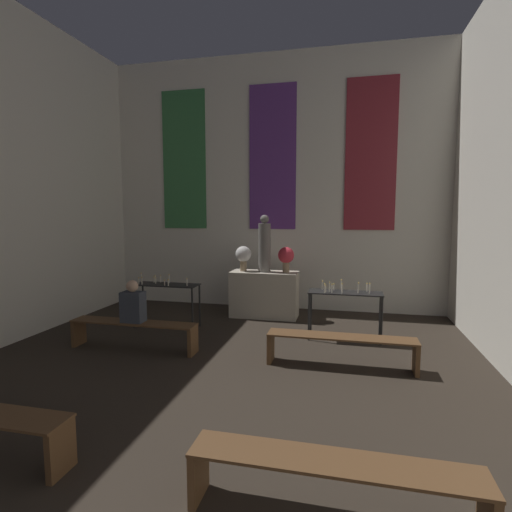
% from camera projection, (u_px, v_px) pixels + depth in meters
% --- Properties ---
extents(wall_back, '(7.99, 0.16, 5.83)m').
position_uv_depth(wall_back, '(273.00, 182.00, 9.26)').
color(wall_back, silver).
rests_on(wall_back, ground_plane).
extents(altar, '(1.44, 0.59, 0.99)m').
position_uv_depth(altar, '(264.00, 294.00, 8.61)').
color(altar, '#BCB29E').
rests_on(altar, ground_plane).
extents(statue, '(0.26, 0.26, 1.21)m').
position_uv_depth(statue, '(264.00, 245.00, 8.49)').
color(statue, slate).
rests_on(statue, altar).
extents(flower_vase_left, '(0.34, 0.34, 0.54)m').
position_uv_depth(flower_vase_left, '(243.00, 255.00, 8.62)').
color(flower_vase_left, '#937A5B').
rests_on(flower_vase_left, altar).
extents(flower_vase_right, '(0.34, 0.34, 0.54)m').
position_uv_depth(flower_vase_right, '(286.00, 256.00, 8.41)').
color(flower_vase_right, '#937A5B').
rests_on(flower_vase_right, altar).
extents(candle_rack_left, '(1.29, 0.44, 1.05)m').
position_uv_depth(candle_rack_left, '(166.00, 290.00, 7.81)').
color(candle_rack_left, black).
rests_on(candle_rack_left, ground_plane).
extents(candle_rack_right, '(1.29, 0.44, 1.05)m').
position_uv_depth(candle_rack_right, '(345.00, 299.00, 7.04)').
color(candle_rack_right, black).
rests_on(candle_rack_right, ground_plane).
extents(pew_second_right, '(2.14, 0.36, 0.47)m').
position_uv_depth(pew_second_right, '(332.00, 476.00, 2.90)').
color(pew_second_right, brown).
rests_on(pew_second_right, ground_plane).
extents(pew_back_left, '(2.14, 0.36, 0.47)m').
position_uv_depth(pew_back_left, '(134.00, 329.00, 6.55)').
color(pew_back_left, brown).
rests_on(pew_back_left, ground_plane).
extents(pew_back_right, '(2.14, 0.36, 0.47)m').
position_uv_depth(pew_back_right, '(341.00, 344.00, 5.81)').
color(pew_back_right, brown).
rests_on(pew_back_right, ground_plane).
extents(person_seated, '(0.36, 0.24, 0.69)m').
position_uv_depth(person_seated, '(133.00, 304.00, 6.51)').
color(person_seated, '#383D47').
rests_on(person_seated, pew_back_left).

